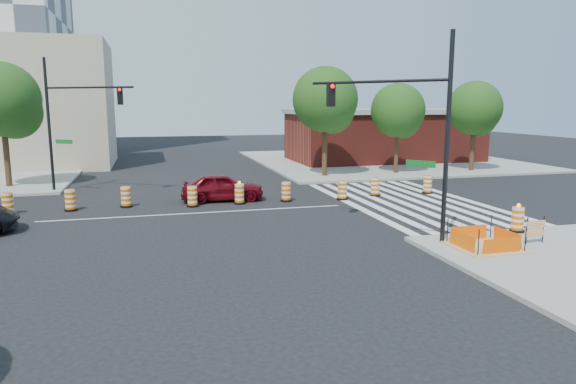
# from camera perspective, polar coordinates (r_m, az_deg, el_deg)

# --- Properties ---
(ground) EXTENTS (120.00, 120.00, 0.00)m
(ground) POSITION_cam_1_polar(r_m,az_deg,el_deg) (24.40, -10.01, -2.32)
(ground) COLOR black
(ground) RESTS_ON ground
(sidewalk_ne) EXTENTS (22.00, 22.00, 0.15)m
(sidewalk_ne) POSITION_cam_1_polar(r_m,az_deg,el_deg) (46.61, 10.44, 3.47)
(sidewalk_ne) COLOR gray
(sidewalk_ne) RESTS_ON ground
(crosswalk_east) EXTENTS (6.75, 13.50, 0.01)m
(crosswalk_east) POSITION_cam_1_polar(r_m,az_deg,el_deg) (27.57, 13.28, -1.04)
(crosswalk_east) COLOR silver
(crosswalk_east) RESTS_ON ground
(lane_centerline) EXTENTS (14.00, 0.12, 0.01)m
(lane_centerline) POSITION_cam_1_polar(r_m,az_deg,el_deg) (24.40, -10.01, -2.31)
(lane_centerline) COLOR silver
(lane_centerline) RESTS_ON ground
(excavation_pit) EXTENTS (2.20, 2.20, 0.90)m
(excavation_pit) POSITION_cam_1_polar(r_m,az_deg,el_deg) (19.08, 20.99, -5.54)
(excavation_pit) COLOR tan
(excavation_pit) RESTS_ON ground
(brick_storefront) EXTENTS (16.50, 8.50, 4.60)m
(brick_storefront) POSITION_cam_1_polar(r_m,az_deg,el_deg) (46.43, 10.52, 6.22)
(brick_storefront) COLOR maroon
(brick_storefront) RESTS_ON ground
(beige_midrise) EXTENTS (14.00, 10.00, 10.00)m
(beige_midrise) POSITION_cam_1_polar(r_m,az_deg,el_deg) (46.86, -27.75, 8.59)
(beige_midrise) COLOR tan
(beige_midrise) RESTS_ON ground
(red_coupe) EXTENTS (4.40, 1.99, 1.47)m
(red_coupe) POSITION_cam_1_polar(r_m,az_deg,el_deg) (27.22, -7.32, 0.57)
(red_coupe) COLOR #620812
(red_coupe) RESTS_ON ground
(signal_pole_se) EXTENTS (3.67, 4.35, 7.37)m
(signal_pole_se) POSITION_cam_1_polar(r_m,az_deg,el_deg) (19.24, 12.98, 7.99)
(signal_pole_se) COLOR black
(signal_pole_se) RESTS_ON ground
(signal_pole_nw) EXTENTS (4.87, 3.08, 7.46)m
(signal_pole_nw) POSITION_cam_1_polar(r_m,az_deg,el_deg) (31.23, -22.95, 8.15)
(signal_pole_nw) COLOR black
(signal_pole_nw) RESTS_ON ground
(pit_drum) EXTENTS (0.57, 0.57, 1.12)m
(pit_drum) POSITION_cam_1_polar(r_m,az_deg,el_deg) (21.72, 24.16, -2.87)
(pit_drum) COLOR black
(pit_drum) RESTS_ON ground
(barricade) EXTENTS (0.83, 0.10, 0.98)m
(barricade) POSITION_cam_1_polar(r_m,az_deg,el_deg) (20.18, 25.77, -3.69)
(barricade) COLOR #F16605
(barricade) RESTS_ON ground
(tree_north_b) EXTENTS (4.43, 4.43, 7.52)m
(tree_north_b) POSITION_cam_1_polar(r_m,az_deg,el_deg) (35.02, -29.10, 8.55)
(tree_north_b) COLOR #382314
(tree_north_b) RESTS_ON ground
(tree_north_c) EXTENTS (4.46, 4.46, 7.58)m
(tree_north_c) POSITION_cam_1_polar(r_m,az_deg,el_deg) (35.48, 4.21, 9.80)
(tree_north_c) COLOR #382314
(tree_north_c) RESTS_ON ground
(tree_north_d) EXTENTS (3.84, 3.84, 6.52)m
(tree_north_d) POSITION_cam_1_polar(r_m,az_deg,el_deg) (37.73, 12.12, 8.53)
(tree_north_d) COLOR #382314
(tree_north_d) RESTS_ON ground
(tree_north_e) EXTENTS (3.97, 3.97, 6.74)m
(tree_north_e) POSITION_cam_1_polar(r_m,az_deg,el_deg) (40.69, 20.05, 8.44)
(tree_north_e) COLOR #382314
(tree_north_e) RESTS_ON ground
(median_drum_1) EXTENTS (0.60, 0.60, 1.02)m
(median_drum_1) POSITION_cam_1_polar(r_m,az_deg,el_deg) (26.94, -28.68, -1.21)
(median_drum_1) COLOR black
(median_drum_1) RESTS_ON ground
(median_drum_2) EXTENTS (0.60, 0.60, 1.02)m
(median_drum_2) POSITION_cam_1_polar(r_m,az_deg,el_deg) (26.57, -23.03, -0.92)
(median_drum_2) COLOR black
(median_drum_2) RESTS_ON ground
(median_drum_3) EXTENTS (0.60, 0.60, 1.02)m
(median_drum_3) POSITION_cam_1_polar(r_m,az_deg,el_deg) (26.56, -17.55, -0.60)
(median_drum_3) COLOR black
(median_drum_3) RESTS_ON ground
(median_drum_4) EXTENTS (0.60, 0.60, 1.02)m
(median_drum_4) POSITION_cam_1_polar(r_m,az_deg,el_deg) (25.89, -10.57, -0.57)
(median_drum_4) COLOR black
(median_drum_4) RESTS_ON ground
(median_drum_5) EXTENTS (0.60, 0.60, 1.18)m
(median_drum_5) POSITION_cam_1_polar(r_m,az_deg,el_deg) (26.27, -5.41, -0.27)
(median_drum_5) COLOR black
(median_drum_5) RESTS_ON ground
(median_drum_6) EXTENTS (0.60, 0.60, 1.02)m
(median_drum_6) POSITION_cam_1_polar(r_m,az_deg,el_deg) (26.84, -0.21, -0.03)
(median_drum_6) COLOR black
(median_drum_6) RESTS_ON ground
(median_drum_7) EXTENTS (0.60, 0.60, 1.02)m
(median_drum_7) POSITION_cam_1_polar(r_m,az_deg,el_deg) (27.43, 6.05, 0.12)
(median_drum_7) COLOR black
(median_drum_7) RESTS_ON ground
(median_drum_8) EXTENTS (0.60, 0.60, 1.02)m
(median_drum_8) POSITION_cam_1_polar(r_m,az_deg,el_deg) (28.85, 9.65, 0.51)
(median_drum_8) COLOR black
(median_drum_8) RESTS_ON ground
(median_drum_9) EXTENTS (0.60, 0.60, 1.02)m
(median_drum_9) POSITION_cam_1_polar(r_m,az_deg,el_deg) (30.27, 15.26, 0.73)
(median_drum_9) COLOR black
(median_drum_9) RESTS_ON ground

